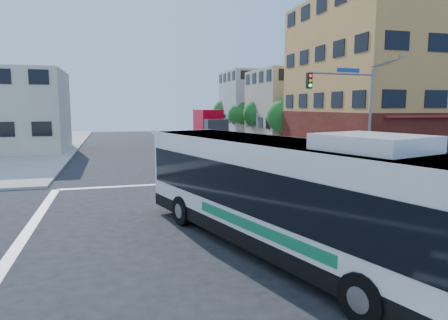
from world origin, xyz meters
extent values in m
plane|color=black|center=(0.00, 0.00, 0.00)|extent=(120.00, 120.00, 0.00)
cube|color=gray|center=(35.00, 35.00, 0.07)|extent=(50.00, 50.00, 0.15)
cube|color=#B47E40|center=(20.00, 18.50, 7.00)|extent=(18.00, 15.00, 14.00)
cube|color=#582014|center=(20.00, 18.50, 2.00)|extent=(18.09, 15.08, 4.00)
cube|color=tan|center=(17.00, 34.00, 4.50)|extent=(12.00, 10.00, 9.00)
cube|color=#ABABA6|center=(17.00, 48.00, 5.00)|extent=(12.00, 10.00, 10.00)
cylinder|color=slate|center=(10.80, 10.80, 3.50)|extent=(0.18, 0.18, 7.00)
cylinder|color=slate|center=(8.30, 10.55, 6.60)|extent=(5.01, 0.62, 0.12)
cube|color=black|center=(5.80, 10.30, 6.10)|extent=(0.32, 0.30, 1.00)
sphere|color=#FF0C0C|center=(5.80, 10.13, 6.40)|extent=(0.20, 0.20, 0.20)
sphere|color=yellow|center=(5.80, 10.13, 6.10)|extent=(0.20, 0.20, 0.20)
sphere|color=#19FF33|center=(5.80, 10.13, 5.80)|extent=(0.20, 0.20, 0.20)
cube|color=navy|center=(8.80, 10.60, 6.85)|extent=(1.80, 0.22, 0.28)
cube|color=gray|center=(13.30, 11.05, 8.00)|extent=(0.50, 0.22, 0.14)
cylinder|color=#392414|center=(11.80, 28.00, 0.96)|extent=(0.28, 0.28, 1.92)
sphere|color=#19581D|center=(11.80, 28.00, 3.37)|extent=(3.60, 3.60, 3.60)
sphere|color=#19581D|center=(12.20, 27.70, 4.27)|extent=(2.52, 2.52, 2.52)
cylinder|color=#392414|center=(11.80, 36.00, 1.00)|extent=(0.28, 0.28, 1.99)
sphere|color=#19581D|center=(11.80, 36.00, 3.51)|extent=(3.80, 3.80, 3.80)
sphere|color=#19581D|center=(12.20, 35.70, 4.46)|extent=(2.66, 2.66, 2.66)
cylinder|color=#392414|center=(11.80, 44.00, 0.94)|extent=(0.28, 0.28, 1.89)
sphere|color=#19581D|center=(11.80, 44.00, 3.25)|extent=(3.40, 3.40, 3.40)
sphere|color=#19581D|center=(12.20, 43.70, 4.10)|extent=(2.38, 2.38, 2.38)
cylinder|color=#392414|center=(11.80, 52.00, 1.01)|extent=(0.28, 0.28, 2.03)
sphere|color=#19581D|center=(11.80, 52.00, 3.63)|extent=(4.00, 4.00, 4.00)
sphere|color=#19581D|center=(12.20, 51.70, 4.63)|extent=(2.80, 2.80, 2.80)
cube|color=black|center=(-1.53, -2.23, 0.59)|extent=(6.45, 13.18, 0.48)
cube|color=silver|center=(-1.53, -2.23, 1.91)|extent=(6.43, 13.15, 3.07)
cube|color=black|center=(-1.53, -2.23, 2.10)|extent=(6.37, 12.80, 1.35)
cube|color=black|center=(-3.42, 3.88, 1.99)|extent=(2.43, 0.81, 1.45)
cube|color=#E5590C|center=(-3.42, 3.91, 3.07)|extent=(1.98, 0.66, 0.30)
cube|color=silver|center=(-1.53, -2.23, 3.38)|extent=(6.30, 12.89, 0.13)
cube|color=silver|center=(-0.58, -5.31, 3.64)|extent=(2.53, 2.83, 0.39)
cube|color=#167349|center=(-2.70, -3.15, 1.13)|extent=(1.77, 5.66, 0.30)
cube|color=#167349|center=(-0.05, -2.33, 1.13)|extent=(1.77, 5.66, 0.30)
cylinder|color=black|center=(-3.98, 1.34, 0.56)|extent=(0.64, 1.16, 1.12)
cylinder|color=#99999E|center=(-4.12, 1.30, 0.56)|extent=(0.21, 0.55, 0.56)
cylinder|color=black|center=(-1.52, 2.10, 0.56)|extent=(0.64, 1.16, 1.12)
cylinder|color=#99999E|center=(-1.38, 2.15, 0.56)|extent=(0.21, 0.55, 0.56)
cylinder|color=black|center=(-1.54, -6.56, 0.56)|extent=(0.64, 1.16, 1.12)
cylinder|color=#99999E|center=(-1.68, -6.60, 0.56)|extent=(0.21, 0.55, 0.56)
cylinder|color=black|center=(0.92, -5.80, 0.56)|extent=(0.64, 1.16, 1.12)
cylinder|color=#99999E|center=(1.06, -5.75, 0.56)|extent=(0.21, 0.55, 0.56)
cube|color=#29282F|center=(5.77, 34.45, 1.45)|extent=(2.60, 2.49, 2.91)
cube|color=black|center=(5.78, 33.39, 1.90)|extent=(2.35, 0.11, 1.12)
cube|color=#BC0016|center=(5.73, 38.70, 2.35)|extent=(2.75, 6.29, 3.36)
cube|color=black|center=(5.74, 37.36, 0.62)|extent=(2.55, 8.98, 0.34)
cylinder|color=black|center=(4.59, 34.66, 0.56)|extent=(0.32, 1.12, 1.12)
cylinder|color=black|center=(6.94, 34.68, 0.56)|extent=(0.32, 1.12, 1.12)
cylinder|color=black|center=(4.56, 37.91, 0.56)|extent=(0.32, 1.12, 1.12)
cylinder|color=black|center=(6.91, 37.93, 0.56)|extent=(0.32, 1.12, 1.12)
cylinder|color=black|center=(4.53, 40.70, 0.56)|extent=(0.32, 1.12, 1.12)
cylinder|color=black|center=(6.88, 40.73, 0.56)|extent=(0.32, 1.12, 1.12)
imported|color=gold|center=(5.71, 27.90, 0.70)|extent=(2.73, 4.39, 1.39)
camera|label=1|loc=(-6.37, -13.27, 4.48)|focal=32.00mm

